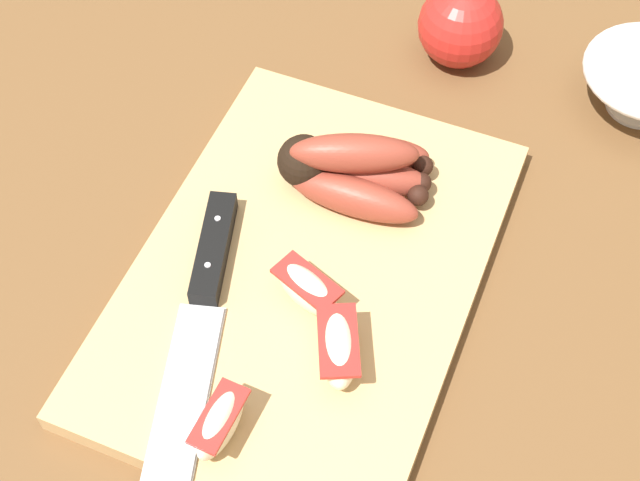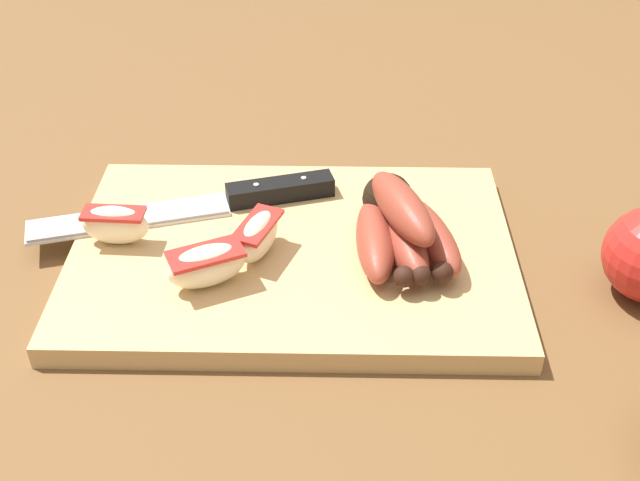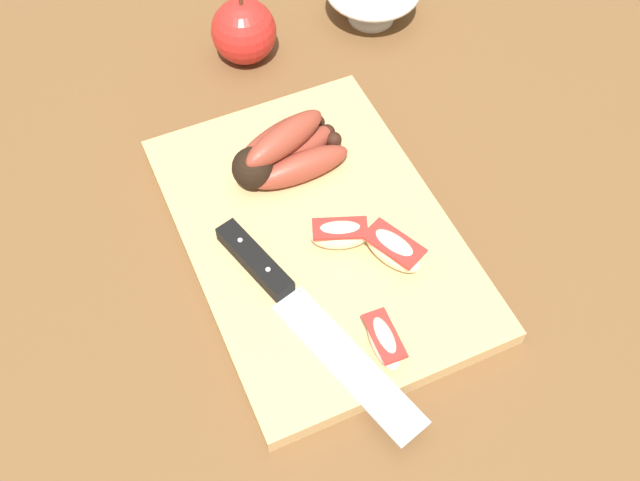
# 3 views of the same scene
# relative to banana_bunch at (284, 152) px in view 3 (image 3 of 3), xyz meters

# --- Properties ---
(ground_plane) EXTENTS (6.00, 6.00, 0.00)m
(ground_plane) POSITION_rel_banana_bunch_xyz_m (-0.10, -0.01, -0.04)
(ground_plane) COLOR brown
(cutting_board) EXTENTS (0.38, 0.26, 0.02)m
(cutting_board) POSITION_rel_banana_bunch_xyz_m (-0.09, 0.00, -0.03)
(cutting_board) COLOR tan
(cutting_board) RESTS_ON ground_plane
(banana_bunch) EXTENTS (0.10, 0.13, 0.06)m
(banana_bunch) POSITION_rel_banana_bunch_xyz_m (0.00, 0.00, 0.00)
(banana_bunch) COLOR black
(banana_bunch) RESTS_ON cutting_board
(chefs_knife) EXTENTS (0.28, 0.10, 0.02)m
(chefs_knife) POSITION_rel_banana_bunch_xyz_m (-0.15, 0.06, -0.02)
(chefs_knife) COLOR silver
(chefs_knife) RESTS_ON cutting_board
(apple_wedge_near) EXTENTS (0.06, 0.03, 0.04)m
(apple_wedge_near) POSITION_rel_banana_bunch_xyz_m (-0.24, 0.00, -0.00)
(apple_wedge_near) COLOR #F4E5C1
(apple_wedge_near) RESTS_ON cutting_board
(apple_wedge_middle) EXTENTS (0.07, 0.05, 0.04)m
(apple_wedge_middle) POSITION_rel_banana_bunch_xyz_m (-0.16, -0.05, -0.00)
(apple_wedge_middle) COLOR #F4E5C1
(apple_wedge_middle) RESTS_ON cutting_board
(apple_wedge_far) EXTENTS (0.04, 0.06, 0.04)m
(apple_wedge_far) POSITION_rel_banana_bunch_xyz_m (-0.12, -0.01, -0.00)
(apple_wedge_far) COLOR #F4E5C1
(apple_wedge_far) RESTS_ON cutting_board
(whole_apple) EXTENTS (0.08, 0.08, 0.09)m
(whole_apple) POSITION_rel_banana_bunch_xyz_m (0.20, -0.03, -0.00)
(whole_apple) COLOR red
(whole_apple) RESTS_ON ground_plane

